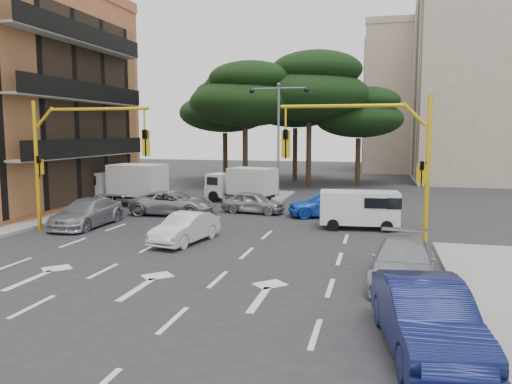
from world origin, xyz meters
TOP-DOWN VIEW (x-y plane):
  - ground at (0.00, 0.00)m, footprint 120.00×120.00m
  - median_strip at (0.00, 16.00)m, footprint 1.40×6.00m
  - apartment_beige_far at (12.95, 44.00)m, footprint 16.20×12.15m
  - pine_left_near at (-3.94, 21.96)m, footprint 9.15×9.15m
  - pine_center at (1.06, 23.96)m, footprint 9.98×9.98m
  - pine_left_far at (-6.94, 25.96)m, footprint 8.32×8.32m
  - pine_right at (5.06, 25.96)m, footprint 7.49×7.49m
  - pine_back at (-0.94, 28.96)m, footprint 9.15×9.15m
  - signal_mast_right at (6.80, 1.99)m, footprint 5.79×0.37m
  - signal_mast_left at (-6.80, 1.99)m, footprint 5.79×0.37m
  - street_lamp_center at (0.00, 16.00)m, footprint 4.16×0.36m
  - car_white_hatch at (-0.95, 1.16)m, footprint 1.97×3.93m
  - car_blue_compact at (4.14, 9.00)m, footprint 4.59×2.96m
  - car_silver_wagon at (-6.98, 3.42)m, footprint 1.91×4.67m
  - car_silver_cross_a at (-4.26, 7.61)m, footprint 4.80×2.32m
  - car_silver_cross_b at (-0.09, 9.27)m, footprint 3.78×1.94m
  - car_navy_parked at (7.84, -7.39)m, footprint 2.33×4.81m
  - car_silver_parked at (7.60, -2.48)m, footprint 2.16×4.71m
  - van_white at (5.94, 6.00)m, footprint 3.79×1.97m
  - box_truck_a at (-8.75, 10.45)m, footprint 5.45×2.71m
  - box_truck_b at (-1.93, 13.30)m, footprint 5.00×3.13m

SIDE VIEW (x-z plane):
  - ground at x=0.00m, z-range 0.00..0.00m
  - median_strip at x=0.00m, z-range 0.00..0.15m
  - car_silver_cross_b at x=-0.09m, z-range 0.00..1.23m
  - car_white_hatch at x=-0.95m, z-range 0.00..1.24m
  - car_silver_cross_a at x=-4.26m, z-range 0.00..1.32m
  - car_silver_parked at x=7.60m, z-range 0.00..1.33m
  - car_silver_wagon at x=-6.98m, z-range 0.00..1.35m
  - car_blue_compact at x=4.14m, z-range 0.00..1.46m
  - car_navy_parked at x=7.84m, z-range 0.00..1.52m
  - van_white at x=5.94m, z-range 0.00..1.83m
  - box_truck_b at x=-1.93m, z-range 0.00..2.29m
  - box_truck_a at x=-8.75m, z-range 0.00..2.59m
  - signal_mast_right at x=6.80m, z-range 0.88..6.88m
  - signal_mast_left at x=-6.80m, z-range 0.88..6.88m
  - street_lamp_center at x=0.00m, z-range 1.54..9.31m
  - pine_right at x=5.06m, z-range 2.03..10.40m
  - pine_left_far at x=-6.94m, z-range 2.26..11.56m
  - pine_left_near at x=-3.94m, z-range 2.49..12.72m
  - pine_back at x=-0.94m, z-range 2.49..12.72m
  - pine_center at x=1.06m, z-range 2.72..13.88m
  - apartment_beige_far at x=12.95m, z-range 0.00..16.70m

